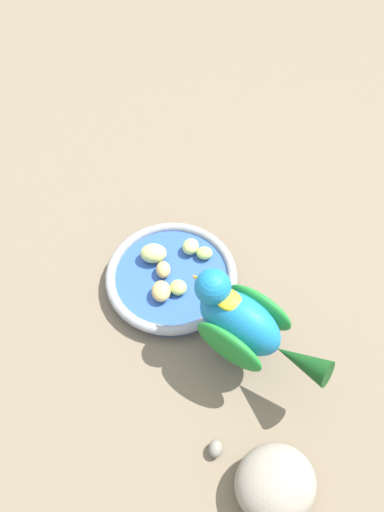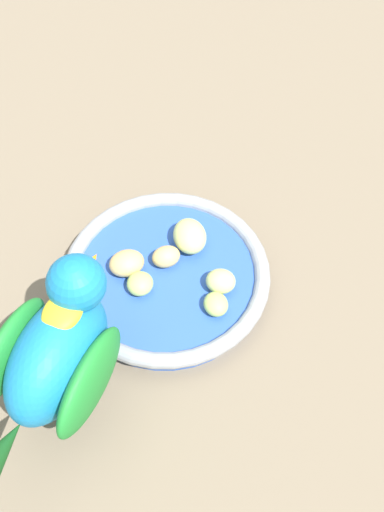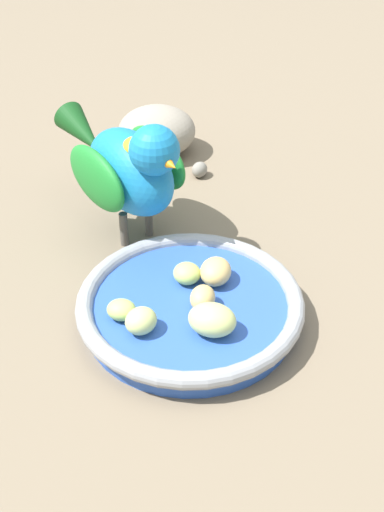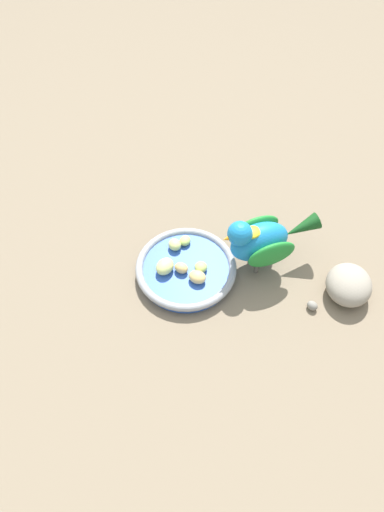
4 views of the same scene
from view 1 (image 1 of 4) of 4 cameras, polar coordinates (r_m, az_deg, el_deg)
name	(u,v)px [view 1 (image 1 of 4)]	position (r m, az deg, el deg)	size (l,w,h in m)	color
ground_plane	(158,281)	(0.67, -4.30, -3.15)	(4.00, 4.00, 0.00)	#756651
feeding_bowl	(172,277)	(0.66, -2.57, -2.64)	(0.19, 0.19, 0.03)	#2D56B7
apple_piece_0	(153,253)	(0.66, -4.85, 0.33)	(0.04, 0.03, 0.03)	#C6D17A
apple_piece_1	(178,287)	(0.63, -1.74, -3.96)	(0.02, 0.02, 0.02)	#B2CC66
apple_piece_2	(191,247)	(0.67, -0.18, 1.19)	(0.03, 0.02, 0.02)	#C6D17A
apple_piece_3	(161,291)	(0.63, -3.89, -4.41)	(0.03, 0.03, 0.02)	tan
apple_piece_4	(204,253)	(0.67, 1.56, 0.36)	(0.02, 0.02, 0.02)	#B2CC66
apple_piece_5	(163,270)	(0.65, -3.63, -1.71)	(0.03, 0.02, 0.02)	tan
parrot	(242,322)	(0.56, 6.30, -8.20)	(0.19, 0.10, 0.14)	#59544C
rock_large	(275,483)	(0.56, 10.39, -26.21)	(0.09, 0.08, 0.06)	gray
pebble_0	(215,449)	(0.58, 2.96, -22.96)	(0.02, 0.02, 0.02)	gray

